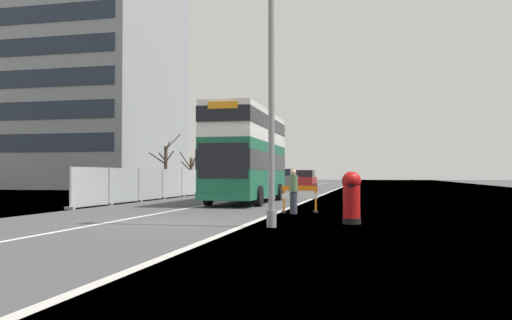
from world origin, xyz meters
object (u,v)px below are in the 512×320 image
Objects in this scene: car_receding_mid at (306,180)px; car_receding_far at (285,179)px; double_decker_bus at (248,154)px; car_oncoming_near at (261,179)px; red_pillar_postbox at (352,195)px; pedestrian_at_kerb at (293,192)px; lamppost_foreground at (271,75)px; roadworks_barrier at (300,196)px.

car_receding_far is at bearing 113.88° from car_receding_mid.
car_oncoming_near is at bearing 100.06° from double_decker_bus.
red_pillar_postbox is (6.05, -11.22, -1.75)m from double_decker_bus.
double_decker_bus is 8.55m from pedestrian_at_kerb.
car_receding_mid is 8.50m from car_receding_far.
car_receding_mid is (-4.03, 39.28, -3.50)m from lamppost_foreground.
red_pillar_postbox is 1.09× the size of roadworks_barrier.
lamppost_foreground is 2.17× the size of car_receding_mid.
lamppost_foreground is at bearing -80.97° from car_receding_far.
car_oncoming_near is 1.02× the size of car_receding_far.
car_oncoming_near is at bearing 107.18° from red_pillar_postbox.
lamppost_foreground reaches higher than car_receding_mid.
roadworks_barrier is 0.34× the size of car_receding_far.
car_receding_mid is (-4.03, 33.34, 0.28)m from roadworks_barrier.
pedestrian_at_kerb is at bearing -75.24° from car_oncoming_near.
car_receding_mid reaches higher than red_pillar_postbox.
lamppost_foreground reaches higher than car_oncoming_near.
car_oncoming_near reaches higher than red_pillar_postbox.
red_pillar_postbox is at bearing -77.95° from car_receding_far.
car_receding_mid is 2.50× the size of pedestrian_at_kerb.
car_receding_far is at bearing 99.03° from lamppost_foreground.
car_oncoming_near is at bearing -115.65° from car_receding_mid.
lamppost_foreground is 5.74× the size of red_pillar_postbox.
red_pillar_postbox is 4.88m from roadworks_barrier.
car_receding_mid is at bearing 96.90° from roadworks_barrier.
car_oncoming_near is at bearing 102.70° from lamppost_foreground.
lamppost_foreground is (3.83, -12.82, 1.79)m from double_decker_bus.
red_pillar_postbox is 4.40m from pedestrian_at_kerb.
car_oncoming_near is 28.08m from pedestrian_at_kerb.
car_oncoming_near is 1.04× the size of car_receding_mid.
lamppost_foreground is 6.24× the size of roadworks_barrier.
red_pillar_postbox is at bearing -72.82° from car_oncoming_near.
pedestrian_at_kerb is (7.15, -27.15, -0.21)m from car_oncoming_near.
car_receding_far is (-7.47, 41.10, 0.37)m from roadworks_barrier.
car_receding_far is at bearing 102.05° from red_pillar_postbox.
red_pillar_postbox is at bearing -80.57° from car_receding_mid.
red_pillar_postbox is at bearing -57.23° from pedestrian_at_kerb.
car_receding_far is 42.38m from pedestrian_at_kerb.
double_decker_bus reaches higher than car_receding_far.
car_oncoming_near is (-7.31, 26.51, 0.42)m from roadworks_barrier.
car_receding_mid is (-0.21, 26.46, -1.71)m from double_decker_bus.
car_receding_mid is at bearing -66.12° from car_receding_far.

